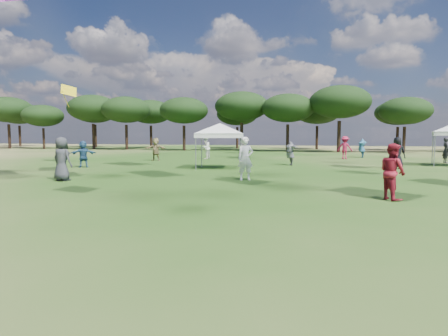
{
  "coord_description": "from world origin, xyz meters",
  "views": [
    {
      "loc": [
        0.77,
        -0.56,
        1.98
      ],
      "look_at": [
        -0.3,
        3.76,
        1.58
      ],
      "focal_mm": 30.0,
      "sensor_mm": 36.0,
      "label": 1
    }
  ],
  "objects": [
    {
      "name": "tree_line",
      "position": [
        2.39,
        47.41,
        5.42
      ],
      "size": [
        108.78,
        17.63,
        7.77
      ],
      "color": "black",
      "rests_on": "ground"
    },
    {
      "name": "festival_crowd",
      "position": [
        0.17,
        23.41,
        0.88
      ],
      "size": [
        30.24,
        23.9,
        1.89
      ],
      "color": "olive",
      "rests_on": "ground"
    },
    {
      "name": "tent_left",
      "position": [
        -4.73,
        20.74,
        2.53
      ],
      "size": [
        5.39,
        5.39,
        2.95
      ],
      "rotation": [
        0.0,
        0.0,
        0.17
      ],
      "color": "gray",
      "rests_on": "ground"
    }
  ]
}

